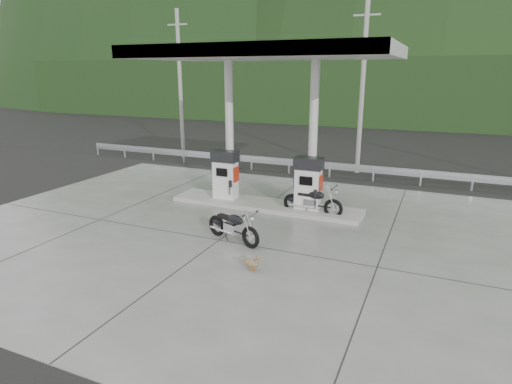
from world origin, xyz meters
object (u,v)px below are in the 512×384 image
at_px(gas_pump_right, 308,183).
at_px(motorcycle_left, 233,227).
at_px(duck, 251,263).
at_px(gas_pump_left, 225,175).
at_px(motorcycle_right, 313,202).

relative_size(gas_pump_right, motorcycle_left, 0.95).
bearing_deg(motorcycle_left, duck, -30.88).
height_order(motorcycle_left, duck, motorcycle_left).
bearing_deg(gas_pump_right, gas_pump_left, 180.00).
bearing_deg(motorcycle_right, duck, -89.26).
distance_m(motorcycle_left, motorcycle_right, 3.54).
xyz_separation_m(gas_pump_left, motorcycle_left, (2.01, -3.41, -0.60)).
bearing_deg(duck, gas_pump_left, 131.70).
relative_size(gas_pump_left, motorcycle_right, 0.91).
xyz_separation_m(gas_pump_right, motorcycle_left, (-1.19, -3.41, -0.60)).
height_order(gas_pump_left, motorcycle_left, gas_pump_left).
xyz_separation_m(gas_pump_left, duck, (3.25, -4.91, -0.86)).
bearing_deg(motorcycle_left, motorcycle_right, 85.83).
bearing_deg(gas_pump_left, duck, -56.49).
distance_m(gas_pump_left, motorcycle_left, 4.01).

